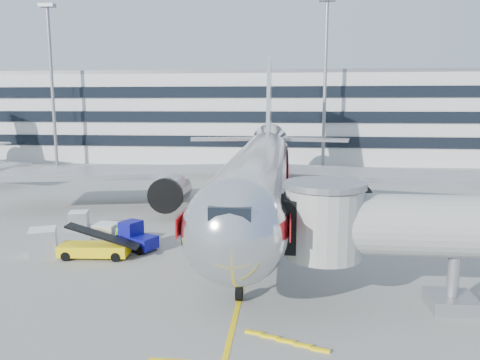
# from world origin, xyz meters

# --- Properties ---
(ground) EXTENTS (180.00, 180.00, 0.00)m
(ground) POSITION_xyz_m (0.00, 0.00, 0.00)
(ground) COLOR gray
(ground) RESTS_ON ground
(lead_in_line) EXTENTS (0.25, 70.00, 0.01)m
(lead_in_line) POSITION_xyz_m (0.00, 10.00, 0.01)
(lead_in_line) COLOR yellow
(lead_in_line) RESTS_ON ground
(main_jet) EXTENTS (50.95, 48.70, 16.06)m
(main_jet) POSITION_xyz_m (0.00, 11.72, 4.23)
(main_jet) COLOR silver
(main_jet) RESTS_ON ground
(terminal) EXTENTS (150.00, 24.25, 15.60)m
(terminal) POSITION_xyz_m (0.00, 57.95, 7.80)
(terminal) COLOR silver
(terminal) RESTS_ON ground
(light_mast_west) EXTENTS (2.40, 1.20, 25.45)m
(light_mast_west) POSITION_xyz_m (-35.00, 42.00, 14.88)
(light_mast_west) COLOR gray
(light_mast_west) RESTS_ON ground
(light_mast_centre) EXTENTS (2.40, 1.20, 25.45)m
(light_mast_centre) POSITION_xyz_m (8.00, 42.00, 14.88)
(light_mast_centre) COLOR gray
(light_mast_centre) RESTS_ON ground
(belt_loader) EXTENTS (4.77, 1.92, 2.26)m
(belt_loader) POSITION_xyz_m (-10.15, -2.16, 0.64)
(belt_loader) COLOR yellow
(belt_loader) RESTS_ON ground
(baggage_tug) EXTENTS (3.03, 2.53, 1.98)m
(baggage_tug) POSITION_xyz_m (-8.01, -0.21, 0.86)
(baggage_tug) COLOR #0B0B7C
(baggage_tug) RESTS_ON ground
(cargo_container_left) EXTENTS (2.22, 2.22, 1.79)m
(cargo_container_left) POSITION_xyz_m (-13.79, -1.95, 0.90)
(cargo_container_left) COLOR #B7BABF
(cargo_container_left) RESTS_ON ground
(cargo_container_right) EXTENTS (1.74, 1.74, 1.51)m
(cargo_container_right) POSITION_xyz_m (-14.18, 4.39, 0.76)
(cargo_container_right) COLOR #B7BABF
(cargo_container_right) RESTS_ON ground
(cargo_container_front) EXTENTS (1.69, 1.69, 1.64)m
(cargo_container_front) POSITION_xyz_m (-10.32, 0.43, 0.82)
(cargo_container_front) COLOR #B7BABF
(cargo_container_front) RESTS_ON ground
(ramp_worker) EXTENTS (0.84, 0.71, 1.95)m
(ramp_worker) POSITION_xyz_m (-9.07, -0.32, 0.98)
(ramp_worker) COLOR #81F119
(ramp_worker) RESTS_ON ground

